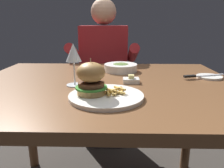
{
  "coord_description": "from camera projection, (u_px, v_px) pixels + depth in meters",
  "views": [
    {
      "loc": [
        0.06,
        -0.95,
        1.0
      ],
      "look_at": [
        0.04,
        -0.18,
        0.78
      ],
      "focal_mm": 35.0,
      "sensor_mm": 36.0,
      "label": 1
    }
  ],
  "objects": [
    {
      "name": "dining_table",
      "position": [
        105.0,
        101.0,
        1.01
      ],
      "size": [
        1.2,
        0.94,
        0.74
      ],
      "color": "brown",
      "rests_on": "ground"
    },
    {
      "name": "main_plate",
      "position": [
        106.0,
        96.0,
        0.78
      ],
      "size": [
        0.27,
        0.27,
        0.01
      ],
      "primitive_type": "cylinder",
      "color": "white",
      "rests_on": "dining_table"
    },
    {
      "name": "burger_sandwich",
      "position": [
        91.0,
        78.0,
        0.77
      ],
      "size": [
        0.11,
        0.11,
        0.13
      ],
      "color": "tan",
      "rests_on": "main_plate"
    },
    {
      "name": "fries_pile",
      "position": [
        115.0,
        91.0,
        0.78
      ],
      "size": [
        0.1,
        0.09,
        0.02
      ],
      "color": "gold",
      "rests_on": "main_plate"
    },
    {
      "name": "wine_glass",
      "position": [
        74.0,
        55.0,
        0.9
      ],
      "size": [
        0.07,
        0.07,
        0.18
      ],
      "color": "silver",
      "rests_on": "dining_table"
    },
    {
      "name": "bread_plate",
      "position": [
        209.0,
        77.0,
        1.07
      ],
      "size": [
        0.12,
        0.12,
        0.01
      ],
      "primitive_type": "cylinder",
      "color": "white",
      "rests_on": "dining_table"
    },
    {
      "name": "table_knife",
      "position": [
        200.0,
        76.0,
        1.05
      ],
      "size": [
        0.22,
        0.08,
        0.01
      ],
      "color": "silver",
      "rests_on": "bread_plate"
    },
    {
      "name": "butter_dish",
      "position": [
        131.0,
        80.0,
        0.98
      ],
      "size": [
        0.07,
        0.06,
        0.04
      ],
      "color": "white",
      "rests_on": "dining_table"
    },
    {
      "name": "soup_bowl",
      "position": [
        121.0,
        67.0,
        1.21
      ],
      "size": [
        0.18,
        0.18,
        0.05
      ],
      "color": "white",
      "rests_on": "dining_table"
    },
    {
      "name": "diner_person",
      "position": [
        104.0,
        79.0,
        1.75
      ],
      "size": [
        0.51,
        0.36,
        1.18
      ],
      "color": "#282833",
      "rests_on": "ground"
    }
  ]
}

